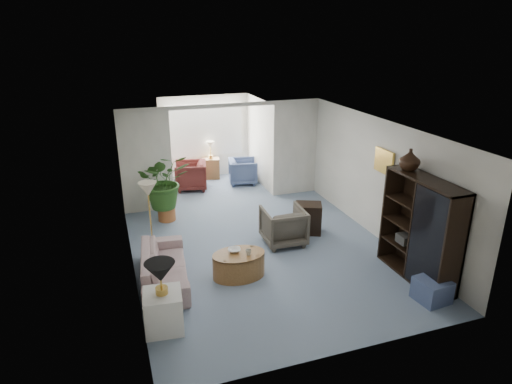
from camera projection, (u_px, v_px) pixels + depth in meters
name	position (u px, v px, depth m)	size (l,w,h in m)	color
floor	(266.00, 254.00, 8.78)	(6.00, 6.00, 0.00)	gray
sunroom_floor	(215.00, 188.00, 12.42)	(2.60, 2.60, 0.00)	gray
back_pier_left	(146.00, 161.00, 10.43)	(1.20, 0.12, 2.50)	white
back_pier_right	(295.00, 148.00, 11.58)	(1.20, 0.12, 2.50)	white
back_header	(223.00, 106.00, 10.59)	(2.60, 0.12, 0.10)	white
window_pane	(205.00, 130.00, 12.89)	(2.20, 0.02, 1.50)	white
window_blinds	(205.00, 130.00, 12.86)	(2.20, 0.02, 1.50)	white
framed_picture	(385.00, 161.00, 8.85)	(0.04, 0.50, 0.40)	#B6AB92
sofa	(164.00, 266.00, 7.79)	(1.94, 0.76, 0.57)	#B6A79A
end_table	(163.00, 311.00, 6.52)	(0.55, 0.55, 0.60)	white
table_lamp	(160.00, 272.00, 6.30)	(0.44, 0.44, 0.30)	black
floor_lamp	(148.00, 189.00, 8.64)	(0.36, 0.36, 0.28)	beige
coffee_table	(239.00, 265.00, 7.95)	(0.95, 0.95, 0.45)	olive
coffee_bowl	(234.00, 250.00, 7.93)	(0.22, 0.22, 0.05)	white
coffee_cup	(248.00, 252.00, 7.81)	(0.11, 0.11, 0.10)	#B3AE9D
wingback_chair	(283.00, 226.00, 9.13)	(0.82, 0.84, 0.77)	#585145
side_table_dark	(308.00, 218.00, 9.62)	(0.55, 0.44, 0.66)	black
entertainment_cabinet	(420.00, 229.00, 7.69)	(0.44, 1.67, 1.85)	black
cabinet_urn	(410.00, 159.00, 7.74)	(0.36, 0.36, 0.38)	black
ottoman	(432.00, 290.00, 7.24)	(0.48, 0.48, 0.38)	#4A5880
plant_pot	(167.00, 213.00, 10.30)	(0.40, 0.40, 0.32)	#AE6132
house_plant	(164.00, 181.00, 10.02)	(1.15, 1.00, 1.28)	#2B581E
sunroom_chair_blue	(243.00, 171.00, 12.67)	(0.75, 0.78, 0.71)	#4A5880
sunroom_chair_maroon	(191.00, 176.00, 12.20)	(0.82, 0.85, 0.77)	#54201D
sunroom_table	(211.00, 168.00, 13.12)	(0.49, 0.38, 0.60)	olive
shelf_clutter	(422.00, 223.00, 7.54)	(0.30, 0.88, 1.06)	#322A27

